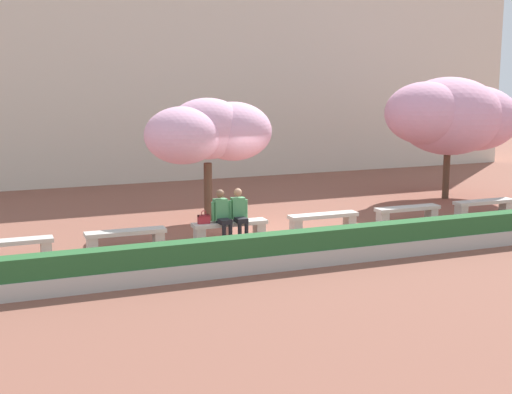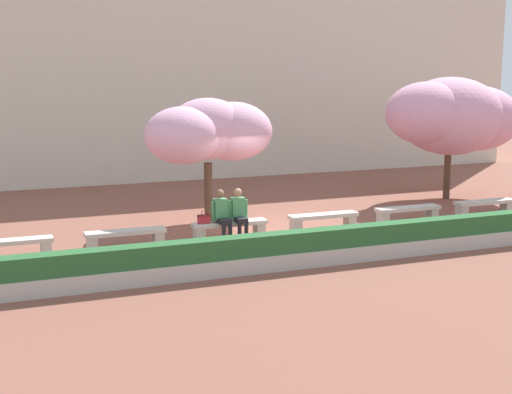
{
  "view_description": "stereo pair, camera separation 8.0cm",
  "coord_description": "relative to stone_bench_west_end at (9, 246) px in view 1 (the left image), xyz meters",
  "views": [
    {
      "loc": [
        -7.37,
        -16.78,
        4.3
      ],
      "look_at": [
        -0.54,
        0.2,
        1.0
      ],
      "focal_mm": 50.0,
      "sensor_mm": 36.0,
      "label": 1
    },
    {
      "loc": [
        -7.29,
        -16.81,
        4.3
      ],
      "look_at": [
        -0.54,
        0.2,
        1.0
      ],
      "focal_mm": 50.0,
      "sensor_mm": 36.0,
      "label": 2
    }
  ],
  "objects": [
    {
      "name": "person_seated_right",
      "position": [
        5.6,
        -0.05,
        0.39
      ],
      "size": [
        0.51,
        0.69,
        1.29
      ],
      "color": "black",
      "rests_on": "ground"
    },
    {
      "name": "stone_bench_far_east",
      "position": [
        13.41,
        0.0,
        0.0
      ],
      "size": [
        1.96,
        0.44,
        0.45
      ],
      "color": "#BCB7AD",
      "rests_on": "ground"
    },
    {
      "name": "ground_plane",
      "position": [
        6.71,
        0.0,
        -0.31
      ],
      "size": [
        100.0,
        100.0,
        0.0
      ],
      "primitive_type": "plane",
      "color": "brown"
    },
    {
      "name": "planter_hedge_foreground",
      "position": [
        6.71,
        -3.03,
        0.08
      ],
      "size": [
        19.04,
        0.5,
        0.8
      ],
      "color": "#BCB7AD",
      "rests_on": "ground"
    },
    {
      "name": "stone_bench_west_end",
      "position": [
        0.0,
        0.0,
        0.0
      ],
      "size": [
        1.96,
        0.44,
        0.45
      ],
      "color": "#BCB7AD",
      "rests_on": "ground"
    },
    {
      "name": "building_facade",
      "position": [
        6.71,
        11.77,
        4.31
      ],
      "size": [
        30.74,
        4.0,
        9.23
      ],
      "primitive_type": "cube",
      "color": "beige",
      "rests_on": "ground"
    },
    {
      "name": "handbag",
      "position": [
        4.68,
        0.02,
        0.27
      ],
      "size": [
        0.3,
        0.15,
        0.34
      ],
      "color": "#A3232D",
      "rests_on": "stone_bench_center"
    },
    {
      "name": "stone_bench_near_west",
      "position": [
        2.68,
        0.0,
        0.0
      ],
      "size": [
        1.96,
        0.44,
        0.45
      ],
      "color": "#BCB7AD",
      "rests_on": "ground"
    },
    {
      "name": "cherry_tree_secondary",
      "position": [
        14.16,
        2.72,
        2.45
      ],
      "size": [
        4.87,
        3.56,
        4.04
      ],
      "color": "#513828",
      "rests_on": "ground"
    },
    {
      "name": "person_seated_left",
      "position": [
        5.13,
        -0.05,
        0.39
      ],
      "size": [
        0.51,
        0.71,
        1.29
      ],
      "color": "black",
      "rests_on": "ground"
    },
    {
      "name": "stone_bench_center",
      "position": [
        5.36,
        0.0,
        0.0
      ],
      "size": [
        1.96,
        0.44,
        0.45
      ],
      "color": "#BCB7AD",
      "rests_on": "ground"
    },
    {
      "name": "stone_bench_east_end",
      "position": [
        10.73,
        0.0,
        0.0
      ],
      "size": [
        1.96,
        0.44,
        0.45
      ],
      "color": "#BCB7AD",
      "rests_on": "ground"
    },
    {
      "name": "cherry_tree_main",
      "position": [
        5.58,
        2.27,
        2.25
      ],
      "size": [
        3.77,
        2.59,
        3.5
      ],
      "color": "#513828",
      "rests_on": "ground"
    },
    {
      "name": "stone_bench_near_east",
      "position": [
        8.05,
        0.0,
        0.0
      ],
      "size": [
        1.96,
        0.44,
        0.45
      ],
      "color": "#BCB7AD",
      "rests_on": "ground"
    }
  ]
}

